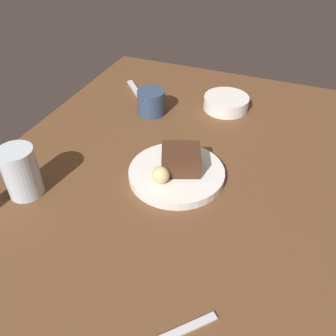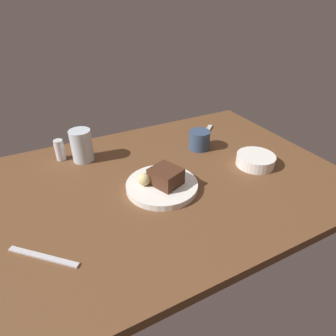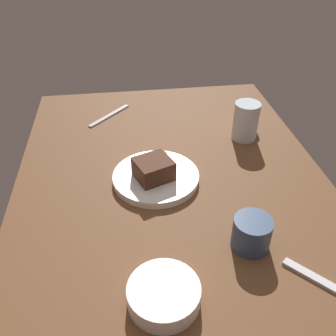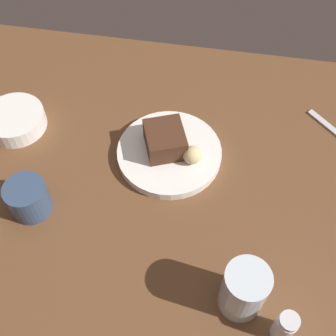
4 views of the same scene
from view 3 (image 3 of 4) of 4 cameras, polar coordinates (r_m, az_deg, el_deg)
name	(u,v)px [view 3 (image 3 of 4)]	position (r cm, az deg, el deg)	size (l,w,h in cm)	color
dining_table	(174,189)	(97.98, 0.90, -3.35)	(120.00, 84.00, 3.00)	brown
dessert_plate	(156,177)	(98.00, -1.91, -1.47)	(23.07, 23.07, 2.02)	white
chocolate_cake_slice	(154,169)	(94.87, -2.27, -0.15)	(9.04, 8.18, 5.33)	#472819
bread_roll	(160,156)	(100.59, -1.20, 1.82)	(4.04, 4.04, 4.04)	#DBC184
salt_shaker	(251,115)	(124.33, 12.77, 8.11)	(3.54, 3.54, 7.90)	silver
water_glass	(246,121)	(115.89, 12.03, 7.17)	(7.81, 7.81, 11.93)	silver
side_bowl	(164,295)	(71.92, -0.66, -19.13)	(13.83, 13.83, 4.01)	white
coffee_cup	(252,233)	(81.25, 12.90, -9.89)	(8.35, 8.35, 7.40)	#334766
dessert_spoon	(319,280)	(81.52, 22.52, -15.87)	(15.00, 1.80, 0.70)	silver
butter_knife	(109,116)	(130.09, -9.13, 8.08)	(19.00, 1.40, 0.50)	silver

